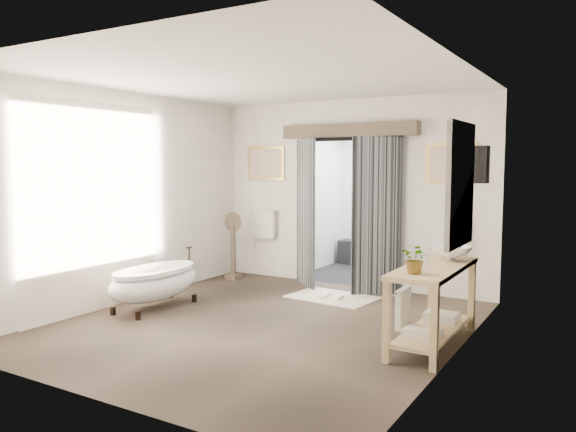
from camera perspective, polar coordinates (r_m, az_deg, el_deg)
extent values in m
plane|color=brown|center=(6.83, -2.62, -10.90)|extent=(5.00, 5.00, 0.00)
cube|color=silver|center=(4.70, -19.67, -0.56)|extent=(4.50, 0.02, 2.90)
cube|color=silver|center=(8.03, -16.21, 1.84)|extent=(0.02, 5.00, 2.90)
cube|color=silver|center=(5.66, 16.71, 0.47)|extent=(0.02, 5.00, 2.90)
cube|color=silver|center=(9.50, -2.06, 2.54)|extent=(1.45, 0.02, 2.90)
cube|color=silver|center=(8.26, 16.04, 1.93)|extent=(1.45, 0.02, 2.90)
cube|color=silver|center=(8.78, 6.43, 9.80)|extent=(1.60, 0.02, 0.60)
cube|color=silver|center=(6.64, -2.73, 13.91)|extent=(4.50, 5.00, 0.02)
cube|color=silver|center=(7.61, -19.23, 0.81)|extent=(0.02, 2.20, 2.70)
cube|color=gray|center=(5.90, 17.13, 3.07)|extent=(0.05, 0.95, 1.25)
cube|color=silver|center=(5.90, 16.85, 3.08)|extent=(0.01, 0.80, 1.10)
cube|color=black|center=(7.18, 18.89, 4.97)|extent=(0.20, 0.20, 0.45)
sphere|color=#FFCC8C|center=(7.18, 18.89, 4.97)|extent=(0.10, 0.10, 0.10)
cube|color=black|center=(9.86, 8.68, -5.88)|extent=(2.20, 2.00, 0.01)
cube|color=silver|center=(9.70, 8.89, 8.74)|extent=(2.20, 2.00, 0.02)
cube|color=white|center=(10.63, 10.80, 1.66)|extent=(2.20, 0.02, 2.50)
cube|color=white|center=(10.16, 3.02, 1.58)|extent=(0.02, 2.00, 2.50)
cube|color=white|center=(9.35, 15.05, 1.09)|extent=(0.02, 2.00, 2.50)
cube|color=black|center=(10.58, 10.37, -3.94)|extent=(2.00, 0.35, 0.45)
cylinder|color=silver|center=(10.73, 8.76, 3.60)|extent=(0.40, 0.03, 0.40)
cylinder|color=silver|center=(10.46, 12.84, 3.49)|extent=(0.40, 0.03, 0.40)
cube|color=black|center=(9.15, 1.77, 0.55)|extent=(0.07, 0.10, 2.30)
cube|color=black|center=(8.49, 11.26, 0.09)|extent=(0.07, 0.10, 2.30)
cube|color=black|center=(8.77, 6.41, 7.84)|extent=(1.67, 0.10, 0.07)
cube|color=black|center=(8.75, 1.80, 0.34)|extent=(0.61, 0.57, 2.30)
cube|color=black|center=(8.24, 9.13, -0.04)|extent=(0.61, 0.57, 2.30)
cube|color=brown|center=(8.68, 6.15, 8.66)|extent=(2.20, 0.20, 0.20)
cube|color=tan|center=(9.48, -2.27, 5.38)|extent=(0.72, 0.03, 0.57)
cube|color=#CBB295|center=(9.47, -2.31, 5.38)|extent=(0.62, 0.01, 0.47)
cube|color=tan|center=(8.22, 16.26, 5.19)|extent=(0.72, 0.03, 0.57)
cube|color=#CBB295|center=(8.21, 16.23, 5.19)|extent=(0.62, 0.01, 0.47)
cylinder|color=silver|center=(9.48, -2.38, 0.54)|extent=(0.60, 0.02, 0.02)
cube|color=silver|center=(9.49, -2.44, -0.80)|extent=(0.42, 0.08, 0.48)
cylinder|color=silver|center=(8.22, 16.05, -0.40)|extent=(0.60, 0.02, 0.02)
cube|color=silver|center=(8.22, 15.97, -1.93)|extent=(0.42, 0.08, 0.48)
cylinder|color=black|center=(7.54, -17.38, -9.18)|extent=(0.07, 0.07, 0.11)
cylinder|color=black|center=(7.22, -15.00, -9.75)|extent=(0.07, 0.07, 0.11)
cylinder|color=black|center=(8.26, -11.86, -7.78)|extent=(0.07, 0.07, 0.11)
cylinder|color=black|center=(7.97, -9.49, -8.21)|extent=(0.07, 0.07, 0.11)
ellipsoid|color=white|center=(7.67, -13.37, -6.59)|extent=(0.67, 1.50, 0.48)
cylinder|color=black|center=(8.12, -10.03, -3.79)|extent=(0.03, 0.03, 0.19)
cube|color=tan|center=(5.53, 10.00, -10.32)|extent=(0.07, 0.07, 0.85)
cube|color=tan|center=(5.39, 14.66, -10.82)|extent=(0.07, 0.07, 0.85)
cube|color=tan|center=(6.89, 14.39, -7.27)|extent=(0.07, 0.07, 0.85)
cube|color=tan|center=(6.78, 18.16, -7.58)|extent=(0.07, 0.07, 0.85)
cube|color=tan|center=(6.05, 14.60, -5.15)|extent=(0.55, 1.60, 0.05)
cube|color=tan|center=(6.21, 14.45, -11.20)|extent=(0.45, 1.50, 0.03)
cylinder|color=silver|center=(6.18, 12.12, -7.02)|extent=(0.02, 1.40, 0.02)
cube|color=silver|center=(6.08, 11.63, -9.14)|extent=(0.06, 0.34, 0.42)
cube|color=silver|center=(5.87, 13.49, -11.49)|extent=(0.35, 0.25, 0.10)
cube|color=silver|center=(6.51, 15.34, -9.84)|extent=(0.35, 0.25, 0.10)
cube|color=brown|center=(9.44, -5.58, -6.14)|extent=(0.21, 0.21, 0.08)
cylinder|color=brown|center=(9.36, -5.60, -3.45)|extent=(0.09, 0.09, 0.83)
cylinder|color=silver|center=(9.32, -5.55, -0.59)|extent=(0.29, 0.02, 0.29)
cylinder|color=brown|center=(9.31, -5.61, -0.60)|extent=(0.33, 0.01, 0.33)
cube|color=beige|center=(8.13, 4.55, -8.22)|extent=(1.28, 0.92, 0.01)
cube|color=silver|center=(8.08, 3.76, -8.08)|extent=(0.10, 0.24, 0.05)
cube|color=silver|center=(7.99, 5.16, -8.25)|extent=(0.10, 0.24, 0.05)
imported|color=white|center=(6.44, 16.17, -3.62)|extent=(0.58, 0.58, 0.16)
imported|color=gray|center=(5.55, 12.86, -4.26)|extent=(0.32, 0.30, 0.29)
imported|color=gray|center=(6.10, 13.63, -3.94)|extent=(0.10, 0.10, 0.18)
imported|color=gray|center=(6.74, 15.58, -3.15)|extent=(0.16, 0.16, 0.17)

